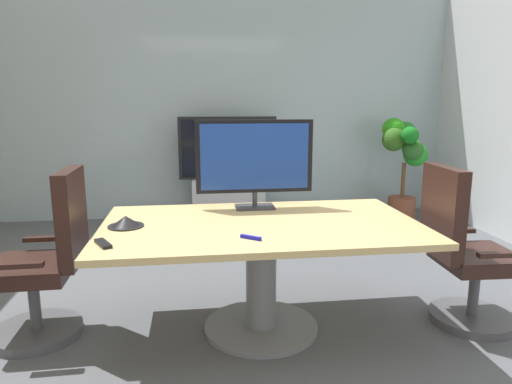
% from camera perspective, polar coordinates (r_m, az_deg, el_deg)
% --- Properties ---
extents(ground_plane, '(7.20, 7.20, 0.00)m').
position_cam_1_polar(ground_plane, '(3.28, -0.32, -16.01)').
color(ground_plane, '#515459').
extents(wall_back_glass_partition, '(6.01, 0.10, 2.97)m').
position_cam_1_polar(wall_back_glass_partition, '(6.00, -4.23, 11.16)').
color(wall_back_glass_partition, '#9EB2B7').
rests_on(wall_back_glass_partition, ground).
extents(conference_table, '(2.02, 1.17, 0.74)m').
position_cam_1_polar(conference_table, '(2.99, 0.65, -7.17)').
color(conference_table, tan).
rests_on(conference_table, ground).
extents(office_chair_left, '(0.60, 0.57, 1.09)m').
position_cam_1_polar(office_chair_left, '(3.24, -24.56, -8.70)').
color(office_chair_left, '#4C4C51').
rests_on(office_chair_left, ground).
extents(office_chair_right, '(0.60, 0.58, 1.09)m').
position_cam_1_polar(office_chair_right, '(3.41, 24.42, -7.68)').
color(office_chair_right, '#4C4C51').
rests_on(office_chair_right, ground).
extents(tv_monitor, '(0.84, 0.18, 0.64)m').
position_cam_1_polar(tv_monitor, '(3.27, -0.18, 4.15)').
color(tv_monitor, '#333338').
rests_on(tv_monitor, conference_table).
extents(wall_display_unit, '(1.20, 0.36, 1.31)m').
position_cam_1_polar(wall_display_unit, '(5.75, -3.50, 0.68)').
color(wall_display_unit, '#B7BABC').
rests_on(wall_display_unit, ground).
extents(potted_plant, '(0.59, 0.61, 1.29)m').
position_cam_1_polar(potted_plant, '(5.98, 17.92, 4.19)').
color(potted_plant, brown).
rests_on(potted_plant, ground).
extents(conference_phone, '(0.22, 0.22, 0.07)m').
position_cam_1_polar(conference_phone, '(2.95, -15.92, -3.59)').
color(conference_phone, black).
rests_on(conference_phone, conference_table).
extents(remote_control, '(0.12, 0.17, 0.02)m').
position_cam_1_polar(remote_control, '(2.63, -18.51, -6.10)').
color(remote_control, black).
rests_on(remote_control, conference_table).
extents(whiteboard_marker, '(0.12, 0.09, 0.02)m').
position_cam_1_polar(whiteboard_marker, '(2.60, -0.66, -5.69)').
color(whiteboard_marker, '#1919A5').
rests_on(whiteboard_marker, conference_table).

